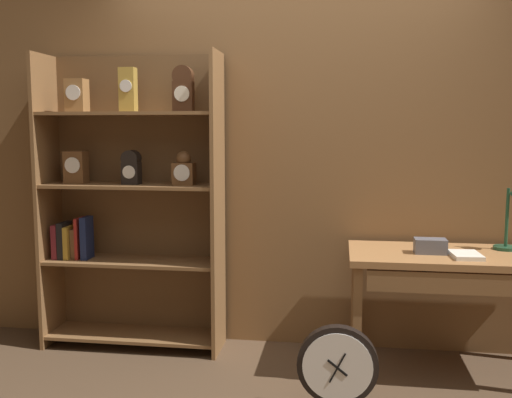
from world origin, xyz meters
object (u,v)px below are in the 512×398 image
object	(u,v)px
round_clock_large	(337,368)
bookshelf	(130,201)
open_repair_manual	(466,255)
workbench	(457,269)
toolbox_small	(430,246)

from	to	relation	value
round_clock_large	bookshelf	bearing A→B (deg)	151.14
open_repair_manual	round_clock_large	world-z (taller)	open_repair_manual
workbench	round_clock_large	distance (m)	0.99
bookshelf	workbench	size ratio (longest dim) A/B	1.55
open_repair_manual	workbench	bearing A→B (deg)	103.46
bookshelf	open_repair_manual	world-z (taller)	bookshelf
bookshelf	toolbox_small	xyz separation A→B (m)	(1.95, -0.22, -0.21)
toolbox_small	round_clock_large	size ratio (longest dim) A/B	0.40
bookshelf	workbench	bearing A→B (deg)	-5.90
round_clock_large	toolbox_small	bearing A→B (deg)	46.14
workbench	open_repair_manual	world-z (taller)	open_repair_manual
toolbox_small	round_clock_large	bearing A→B (deg)	-133.86
bookshelf	open_repair_manual	size ratio (longest dim) A/B	9.02
workbench	round_clock_large	xyz separation A→B (m)	(-0.70, -0.56, -0.42)
bookshelf	open_repair_manual	xyz separation A→B (m)	(2.14, -0.30, -0.24)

